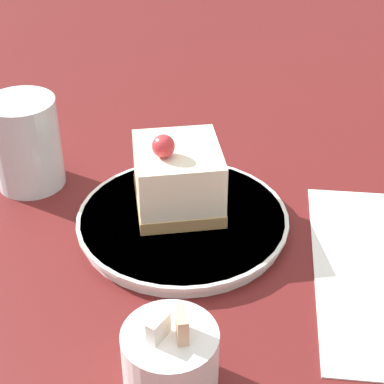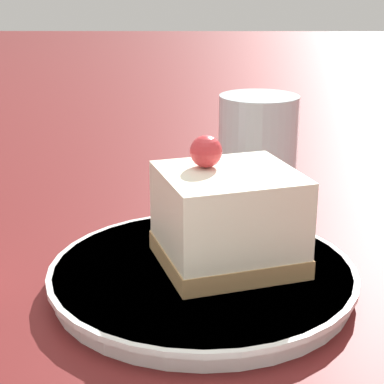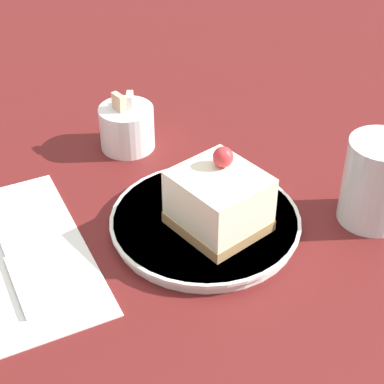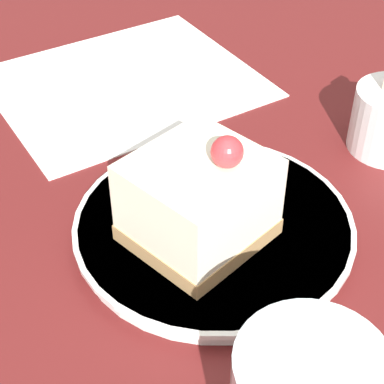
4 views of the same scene
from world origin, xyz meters
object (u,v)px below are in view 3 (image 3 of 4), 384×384
(plate, at_px, (205,222))
(sugar_bowl, at_px, (127,127))
(cake_slice, at_px, (219,201))
(knife, at_px, (14,267))
(drinking_glass, at_px, (376,182))

(plate, xyz_separation_m, sugar_bowl, (-0.03, 0.20, 0.02))
(cake_slice, distance_m, sugar_bowl, 0.22)
(plate, relative_size, knife, 1.14)
(cake_slice, relative_size, drinking_glass, 1.12)
(knife, xyz_separation_m, drinking_glass, (0.39, -0.06, 0.05))
(cake_slice, xyz_separation_m, knife, (-0.22, 0.03, -0.04))
(cake_slice, xyz_separation_m, drinking_glass, (0.17, -0.04, 0.00))
(knife, height_order, drinking_glass, drinking_glass)
(plate, bearing_deg, cake_slice, -65.45)
(drinking_glass, bearing_deg, sugar_bowl, 130.18)
(plate, distance_m, sugar_bowl, 0.20)
(cake_slice, distance_m, knife, 0.22)
(plate, xyz_separation_m, drinking_glass, (0.18, -0.05, 0.04))
(sugar_bowl, height_order, drinking_glass, drinking_glass)
(plate, bearing_deg, knife, 176.82)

